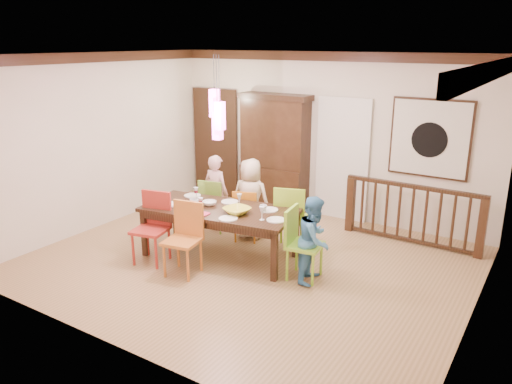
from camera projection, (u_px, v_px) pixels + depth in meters
The scene contains 37 objects.
floor at pixel (249, 262), 7.24m from camera, with size 6.00×6.00×0.00m, color olive.
ceiling at pixel (249, 55), 6.40m from camera, with size 6.00×6.00×0.00m, color white.
wall_back at pixel (326, 136), 8.84m from camera, with size 6.00×6.00×0.00m, color beige.
wall_left at pixel (99, 142), 8.35m from camera, with size 5.00×5.00×0.00m, color beige.
wall_right at pixel (486, 201), 5.29m from camera, with size 5.00×5.00×0.00m, color beige.
crown_molding at pixel (249, 61), 6.42m from camera, with size 6.00×5.00×0.16m, color black, non-canonical shape.
panel_door at pixel (216, 144), 10.14m from camera, with size 1.04×0.07×2.24m, color black.
white_doorway at pixel (342, 161), 8.75m from camera, with size 0.97×0.05×2.22m, color silver.
painting at pixel (430, 138), 7.85m from camera, with size 1.25×0.06×1.25m.
pendant_cluster at pixel (217, 115), 6.83m from camera, with size 0.27×0.21×1.14m.
dining_table at pixel (220, 213), 7.25m from camera, with size 2.35×1.33×0.75m.
chair_far_left at pixel (215, 201), 8.32m from camera, with size 0.49×0.49×0.90m.
chair_far_mid at pixel (247, 211), 7.92m from camera, with size 0.49×0.49×0.85m.
chair_far_right at pixel (291, 213), 7.53m from camera, with size 0.59×0.59×1.02m.
chair_near_left at pixel (150, 224), 7.07m from camera, with size 0.55×0.55×1.02m.
chair_near_mid at pixel (182, 235), 6.71m from camera, with size 0.52×0.52×0.99m.
chair_end_right at pixel (305, 239), 6.59m from camera, with size 0.49×0.49×0.97m.
china_hutch at pixel (275, 152), 9.26m from camera, with size 1.37×0.46×2.16m.
balustrade at pixel (412, 213), 7.77m from camera, with size 2.16×0.12×0.96m.
person_far_left at pixel (216, 193), 8.29m from camera, with size 0.47×0.31×1.29m, color #FCC0C9.
person_far_mid at pixel (251, 199), 7.98m from camera, with size 0.64×0.41×1.30m, color beige.
person_end_right at pixel (315, 239), 6.52m from camera, with size 0.57×0.44×1.17m, color #4588C1.
serving_bowl at pixel (237, 211), 6.98m from camera, with size 0.36×0.36×0.09m, color gold.
small_bowl at pixel (210, 203), 7.34m from camera, with size 0.21×0.21×0.07m, color white.
cup_left at pixel (194, 202), 7.31m from camera, with size 0.14×0.14×0.11m, color silver.
cup_right at pixel (263, 208), 7.06m from camera, with size 0.11×0.11×0.10m, color silver.
plate_far_left at pixel (192, 196), 7.78m from camera, with size 0.26×0.26×0.01m, color white.
plate_far_mid at pixel (230, 202), 7.49m from camera, with size 0.26×0.26×0.01m, color white.
plate_far_right at pixel (269, 210), 7.13m from camera, with size 0.26×0.26×0.01m, color white.
plate_near_left at pixel (170, 204), 7.37m from camera, with size 0.26×0.26×0.01m, color white.
plate_near_mid at pixel (228, 219), 6.78m from camera, with size 0.26×0.26×0.01m, color white.
plate_end_right at pixel (276, 220), 6.73m from camera, with size 0.26×0.26×0.01m, color white.
wine_glass_a at pixel (196, 194), 7.59m from camera, with size 0.08×0.08×0.19m, color #590C19, non-canonical shape.
wine_glass_b at pixel (239, 200), 7.28m from camera, with size 0.08×0.08×0.19m, color silver, non-canonical shape.
wine_glass_c at pixel (201, 204), 7.10m from camera, with size 0.08×0.08×0.19m, color #590C19, non-canonical shape.
wine_glass_d at pixel (262, 213), 6.72m from camera, with size 0.08×0.08×0.19m, color silver, non-canonical shape.
napkin at pixel (203, 214), 6.97m from camera, with size 0.18×0.14×0.01m, color #D83359.
Camera 1 is at (3.62, -5.55, 3.08)m, focal length 35.00 mm.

